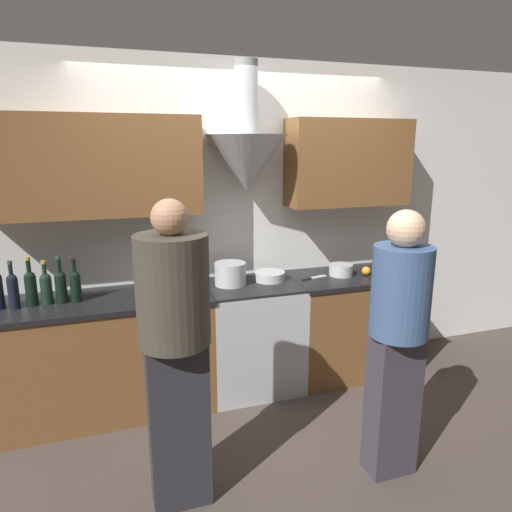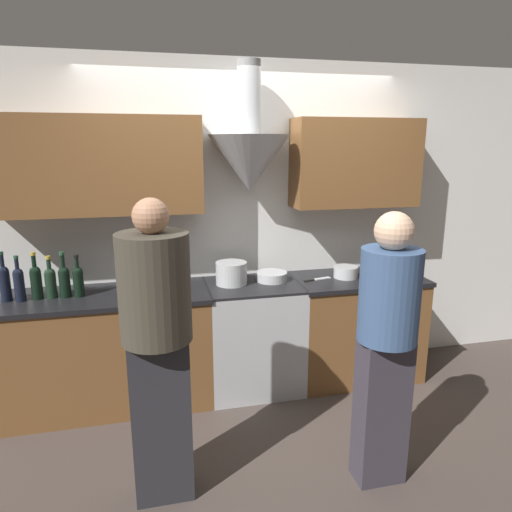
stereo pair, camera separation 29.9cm
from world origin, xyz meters
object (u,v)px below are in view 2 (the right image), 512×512
at_px(stove_range, 253,335).
at_px(mixing_bowl, 272,276).
at_px(wine_bottle_2, 36,280).
at_px(person_foreground_left, 158,342).
at_px(wine_bottle_5, 78,280).
at_px(saucepan, 346,272).
at_px(wine_bottle_4, 64,280).
at_px(stock_pot, 231,273).
at_px(person_foreground_right, 386,339).
at_px(wine_bottle_0, 4,281).
at_px(wine_bottle_3, 51,281).
at_px(wine_bottle_1, 19,283).
at_px(orange_fruit, 372,274).

xyz_separation_m(stove_range, mixing_bowl, (0.17, 0.05, 0.47)).
height_order(wine_bottle_2, person_foreground_left, person_foreground_left).
bearing_deg(wine_bottle_5, person_foreground_left, -63.30).
height_order(wine_bottle_2, saucepan, wine_bottle_2).
distance_m(stove_range, wine_bottle_2, 1.67).
distance_m(wine_bottle_2, person_foreground_left, 1.34).
distance_m(wine_bottle_4, saucepan, 2.17).
xyz_separation_m(stove_range, stock_pot, (-0.17, 0.04, 0.52)).
distance_m(wine_bottle_2, person_foreground_right, 2.39).
bearing_deg(person_foreground_left, wine_bottle_0, 133.61).
distance_m(wine_bottle_5, stock_pot, 1.12).
bearing_deg(wine_bottle_5, stock_pot, 2.30).
bearing_deg(wine_bottle_4, stock_pot, 1.87).
relative_size(stove_range, mixing_bowl, 3.55).
relative_size(wine_bottle_2, person_foreground_left, 0.20).
bearing_deg(wine_bottle_3, stove_range, -0.17).
bearing_deg(person_foreground_left, wine_bottle_1, 131.41).
relative_size(stock_pot, mixing_bowl, 0.98).
height_order(wine_bottle_4, orange_fruit, wine_bottle_4).
xyz_separation_m(wine_bottle_0, wine_bottle_1, (0.10, -0.03, -0.01)).
xyz_separation_m(wine_bottle_2, saucepan, (2.35, 0.00, -0.09)).
bearing_deg(stock_pot, mixing_bowl, 2.43).
bearing_deg(wine_bottle_0, wine_bottle_2, -0.94).
xyz_separation_m(wine_bottle_4, orange_fruit, (2.37, -0.06, -0.09)).
xyz_separation_m(wine_bottle_4, wine_bottle_5, (0.09, -0.01, -0.00)).
distance_m(wine_bottle_1, stock_pot, 1.51).
bearing_deg(wine_bottle_2, wine_bottle_5, -1.53).
height_order(wine_bottle_0, saucepan, wine_bottle_0).
xyz_separation_m(mixing_bowl, person_foreground_right, (0.32, -1.27, -0.03)).
bearing_deg(wine_bottle_0, wine_bottle_3, 0.20).
xyz_separation_m(stove_range, wine_bottle_1, (-1.67, -0.02, 0.57)).
height_order(wine_bottle_2, wine_bottle_4, wine_bottle_2).
relative_size(wine_bottle_1, stock_pot, 1.34).
bearing_deg(person_foreground_left, wine_bottle_4, 120.49).
bearing_deg(wine_bottle_5, wine_bottle_1, -177.63).
height_order(wine_bottle_5, orange_fruit, wine_bottle_5).
bearing_deg(wine_bottle_5, person_foreground_right, -34.34).
relative_size(wine_bottle_3, mixing_bowl, 1.23).
xyz_separation_m(wine_bottle_2, wine_bottle_3, (0.09, 0.00, -0.01)).
distance_m(person_foreground_left, person_foreground_right, 1.25).
relative_size(wine_bottle_3, person_foreground_left, 0.18).
xyz_separation_m(wine_bottle_3, wine_bottle_5, (0.19, -0.01, 0.00)).
bearing_deg(saucepan, person_foreground_right, -103.71).
height_order(mixing_bowl, saucepan, saucepan).
relative_size(stock_pot, person_foreground_right, 0.15).
bearing_deg(wine_bottle_1, stove_range, 0.80).
bearing_deg(wine_bottle_0, wine_bottle_1, -15.17).
xyz_separation_m(wine_bottle_0, saucepan, (2.55, -0.00, -0.10)).
bearing_deg(orange_fruit, saucepan, 162.87).
bearing_deg(saucepan, wine_bottle_2, -180.00).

